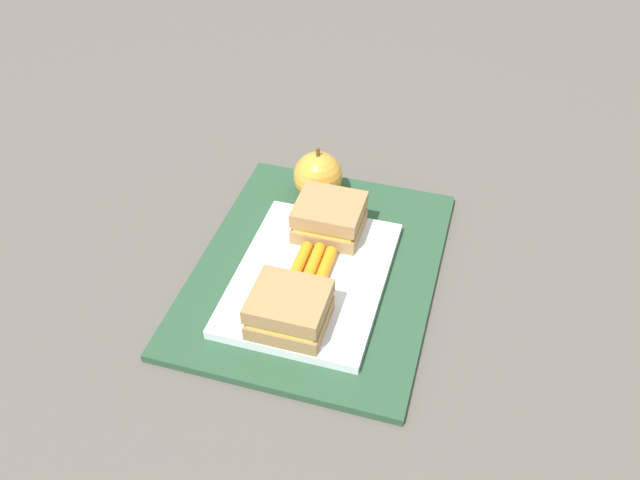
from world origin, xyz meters
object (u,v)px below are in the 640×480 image
object	(u,v)px
sandwich_half_right	(329,217)
food_tray	(311,277)
apple	(318,176)
sandwich_half_left	(289,309)
carrot_sticks_bundle	(311,269)

from	to	relation	value
sandwich_half_right	food_tray	bearing A→B (deg)	180.00
apple	sandwich_half_right	bearing A→B (deg)	-154.47
food_tray	apple	xyz separation A→B (m)	(0.16, 0.04, 0.03)
food_tray	sandwich_half_left	bearing A→B (deg)	180.00
sandwich_half_left	sandwich_half_right	distance (m)	0.16
food_tray	carrot_sticks_bundle	xyz separation A→B (m)	(0.00, -0.00, 0.01)
carrot_sticks_bundle	apple	bearing A→B (deg)	13.54
food_tray	carrot_sticks_bundle	world-z (taller)	carrot_sticks_bundle
sandwich_half_left	sandwich_half_right	world-z (taller)	same
sandwich_half_left	carrot_sticks_bundle	bearing A→B (deg)	-0.10
sandwich_half_left	carrot_sticks_bundle	size ratio (longest dim) A/B	1.01
sandwich_half_right	apple	world-z (taller)	apple
carrot_sticks_bundle	apple	xyz separation A→B (m)	(0.16, 0.04, 0.01)
apple	food_tray	bearing A→B (deg)	-166.51
carrot_sticks_bundle	apple	size ratio (longest dim) A/B	1.04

